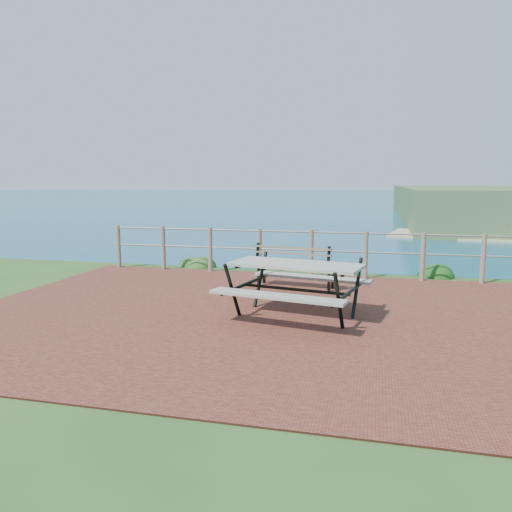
{
  "coord_description": "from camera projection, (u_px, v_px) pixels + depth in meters",
  "views": [
    {
      "loc": [
        1.38,
        -7.3,
        2.04
      ],
      "look_at": [
        -0.68,
        1.11,
        0.75
      ],
      "focal_mm": 35.0,
      "sensor_mm": 36.0,
      "label": 1
    }
  ],
  "objects": [
    {
      "name": "ground",
      "position": [
        282.0,
        316.0,
        7.63
      ],
      "size": [
        10.0,
        7.0,
        0.12
      ],
      "primitive_type": "cube",
      "color": "maroon",
      "rests_on": "ground"
    },
    {
      "name": "ocean",
      "position": [
        376.0,
        187.0,
        199.76
      ],
      "size": [
        1200.0,
        1200.0,
        0.0
      ],
      "primitive_type": "plane",
      "color": "#167086",
      "rests_on": "ground"
    },
    {
      "name": "shrub_lip_west",
      "position": [
        196.0,
        267.0,
        12.11
      ],
      "size": [
        0.68,
        0.68,
        0.38
      ],
      "primitive_type": "ellipsoid",
      "color": "#27501E",
      "rests_on": "ground"
    },
    {
      "name": "safety_railing",
      "position": [
        311.0,
        250.0,
        10.77
      ],
      "size": [
        9.4,
        0.1,
        1.0
      ],
      "color": "#6B5B4C",
      "rests_on": "ground"
    },
    {
      "name": "picnic_table",
      "position": [
        296.0,
        284.0,
        7.47
      ],
      "size": [
        2.06,
        1.66,
        0.82
      ],
      "rotation": [
        0.0,
        0.0,
        -0.2
      ],
      "color": "gray",
      "rests_on": "ground"
    },
    {
      "name": "shrub_lip_east",
      "position": [
        431.0,
        277.0,
        10.84
      ],
      "size": [
        0.7,
        0.7,
        0.41
      ],
      "primitive_type": "ellipsoid",
      "color": "#133F13",
      "rests_on": "ground"
    },
    {
      "name": "park_bench",
      "position": [
        295.0,
        259.0,
        9.58
      ],
      "size": [
        1.56,
        0.61,
        0.86
      ],
      "rotation": [
        0.0,
        0.0,
        -0.15
      ],
      "color": "brown",
      "rests_on": "ground"
    }
  ]
}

